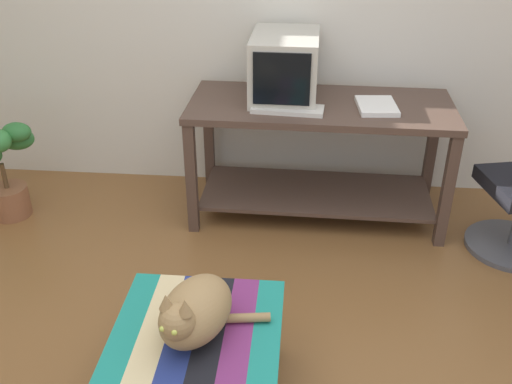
# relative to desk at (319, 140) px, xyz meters

# --- Properties ---
(desk) EXTENTS (1.54, 0.68, 0.73)m
(desk) POSITION_rel_desk_xyz_m (0.00, 0.00, 0.00)
(desk) COLOR #4C382D
(desk) RESTS_ON ground_plane
(tv_monitor) EXTENTS (0.39, 0.53, 0.37)m
(tv_monitor) POSITION_rel_desk_xyz_m (-0.22, 0.08, 0.41)
(tv_monitor) COLOR #BCB7A8
(tv_monitor) RESTS_ON desk
(keyboard) EXTENTS (0.41, 0.18, 0.02)m
(keyboard) POSITION_rel_desk_xyz_m (-0.19, -0.14, 0.24)
(keyboard) COLOR beige
(keyboard) RESTS_ON desk
(book) EXTENTS (0.23, 0.29, 0.03)m
(book) POSITION_rel_desk_xyz_m (0.31, -0.06, 0.24)
(book) COLOR white
(book) RESTS_ON desk
(ottoman_with_blanket) EXTENTS (0.65, 0.66, 0.38)m
(ottoman_with_blanket) POSITION_rel_desk_xyz_m (-0.47, -1.53, -0.31)
(ottoman_with_blanket) COLOR #4C4238
(ottoman_with_blanket) RESTS_ON ground_plane
(cat) EXTENTS (0.45, 0.42, 0.28)m
(cat) POSITION_rel_desk_xyz_m (-0.47, -1.56, -0.01)
(cat) COLOR #9E7A4C
(cat) RESTS_ON ottoman_with_blanket
(potted_plant) EXTENTS (0.41, 0.38, 0.62)m
(potted_plant) POSITION_rel_desk_xyz_m (-1.89, -0.19, -0.16)
(potted_plant) COLOR brown
(potted_plant) RESTS_ON ground_plane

